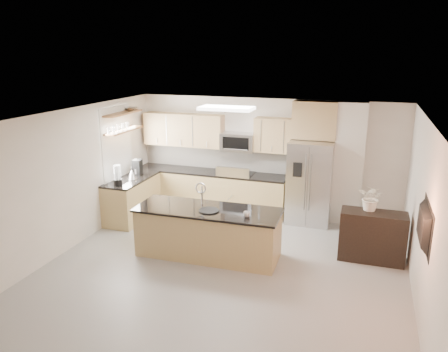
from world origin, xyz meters
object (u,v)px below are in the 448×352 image
(microwave, at_px, (238,142))
(bowl, at_px, (131,108))
(island, at_px, (208,232))
(platter, at_px, (209,211))
(refrigerator, at_px, (310,182))
(television, at_px, (420,225))
(flower_vase, at_px, (372,191))
(coffee_maker, at_px, (137,167))
(blender, at_px, (118,176))
(kettle, at_px, (132,174))
(range, at_px, (236,193))
(cup, at_px, (247,214))
(credenza, at_px, (372,236))

(microwave, bearing_deg, bowl, -162.03)
(island, relative_size, platter, 7.26)
(refrigerator, relative_size, television, 1.65)
(bowl, relative_size, flower_vase, 0.49)
(coffee_maker, bearing_deg, platter, -35.09)
(blender, bearing_deg, television, -15.34)
(coffee_maker, height_order, flower_vase, flower_vase)
(blender, relative_size, kettle, 1.71)
(range, height_order, platter, range)
(bowl, bearing_deg, cup, -29.86)
(microwave, xyz_separation_m, flower_vase, (2.90, -1.58, -0.38))
(blender, xyz_separation_m, kettle, (0.05, 0.49, -0.07))
(refrigerator, height_order, kettle, refrigerator)
(blender, distance_m, coffee_maker, 0.85)
(platter, xyz_separation_m, television, (3.28, -0.75, 0.45))
(refrigerator, bearing_deg, platter, -121.66)
(coffee_maker, height_order, television, television)
(island, xyz_separation_m, cup, (0.75, -0.15, 0.49))
(microwave, relative_size, platter, 2.12)
(kettle, relative_size, coffee_maker, 0.73)
(island, height_order, coffee_maker, island)
(platter, height_order, kettle, kettle)
(coffee_maker, bearing_deg, blender, -88.65)
(cup, height_order, flower_vase, flower_vase)
(blender, xyz_separation_m, television, (5.59, -1.53, 0.25))
(island, distance_m, bowl, 3.52)
(blender, height_order, bowl, bowl)
(credenza, distance_m, coffee_maker, 5.17)
(microwave, distance_m, coffee_maker, 2.33)
(platter, xyz_separation_m, kettle, (-2.25, 1.27, 0.13))
(credenza, distance_m, cup, 2.29)
(island, bearing_deg, blender, 161.57)
(microwave, relative_size, blender, 1.80)
(cup, relative_size, platter, 0.32)
(platter, xyz_separation_m, flower_vase, (2.68, 0.92, 0.34))
(credenza, xyz_separation_m, television, (0.53, -1.59, 0.90))
(range, distance_m, coffee_maker, 2.30)
(island, height_order, platter, island)
(microwave, relative_size, cup, 6.64)
(refrigerator, distance_m, cup, 2.49)
(island, xyz_separation_m, bowl, (-2.42, 1.67, 1.93))
(cup, relative_size, blender, 0.27)
(coffee_maker, bearing_deg, kettle, -78.96)
(island, bearing_deg, bowl, 143.98)
(refrigerator, relative_size, coffee_maker, 5.29)
(island, distance_m, credenza, 2.90)
(microwave, distance_m, blender, 2.74)
(platter, bearing_deg, cup, -4.67)
(credenza, height_order, television, television)
(blender, bearing_deg, range, 37.44)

